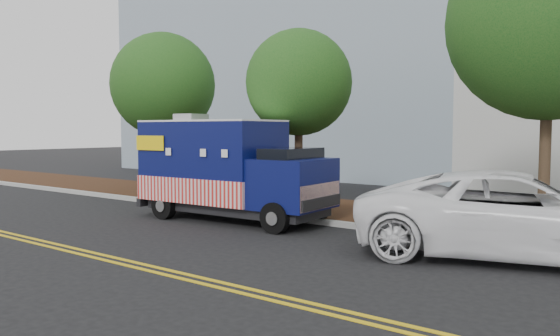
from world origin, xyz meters
The scene contains 11 objects.
ground centered at (0.00, 0.00, 0.00)m, with size 120.00×120.00×0.00m, color black.
curb centered at (0.00, 1.40, 0.07)m, with size 120.00×0.18×0.15m, color #9E9E99.
mulch_strip centered at (0.00, 3.50, 0.07)m, with size 120.00×4.00×0.15m, color black.
centerline_near centered at (0.00, -4.45, 0.01)m, with size 120.00×0.10×0.01m, color gold.
centerline_far centered at (0.00, -4.70, 0.01)m, with size 120.00×0.10×0.01m, color gold.
tree_a centered at (-6.60, 3.41, 4.37)m, with size 4.11×4.11×6.44m.
tree_b centered at (0.30, 2.98, 4.07)m, with size 3.34×3.34×5.75m.
tree_c centered at (7.49, 2.88, 5.14)m, with size 4.68×4.68×7.49m.
sign_post centered at (-3.82, 1.55, 1.20)m, with size 0.06×0.06×2.40m, color #473828.
food_truck centered at (-0.46, 0.44, 1.39)m, with size 5.94×2.48×3.08m.
white_car centered at (7.47, 0.50, 0.88)m, with size 2.93×6.36×1.77m, color white.
Camera 1 is at (10.30, -11.09, 2.60)m, focal length 35.00 mm.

